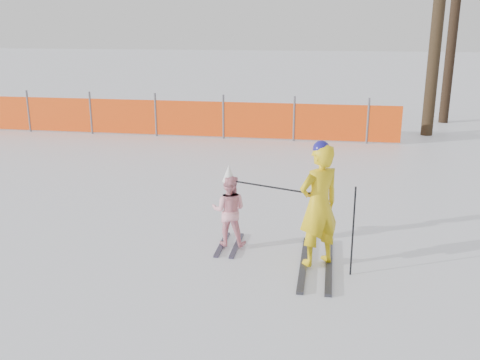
# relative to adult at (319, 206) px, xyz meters

# --- Properties ---
(ground) EXTENTS (120.00, 120.00, 0.00)m
(ground) POSITION_rel_adult_xyz_m (-1.15, 0.04, -0.86)
(ground) COLOR white
(ground) RESTS_ON ground
(adult) EXTENTS (0.72, 1.73, 1.74)m
(adult) POSITION_rel_adult_xyz_m (0.00, 0.00, 0.00)
(adult) COLOR black
(adult) RESTS_ON ground
(child) EXTENTS (0.52, 0.90, 1.24)m
(child) POSITION_rel_adult_xyz_m (-1.29, 0.46, -0.29)
(child) COLOR black
(child) RESTS_ON ground
(ski_poles) EXTENTS (1.64, 0.64, 1.21)m
(ski_poles) POSITION_rel_adult_xyz_m (-0.08, 0.01, -0.06)
(ski_poles) COLOR black
(ski_poles) RESTS_ON ground
(safety_fence) EXTENTS (14.93, 0.06, 1.25)m
(safety_fence) POSITION_rel_adult_xyz_m (-5.49, 8.01, -0.30)
(safety_fence) COLOR #595960
(safety_fence) RESTS_ON ground
(tree_trunks) EXTENTS (3.69, 2.81, 6.30)m
(tree_trunks) POSITION_rel_adult_xyz_m (3.94, 10.80, 2.05)
(tree_trunks) COLOR #332516
(tree_trunks) RESTS_ON ground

